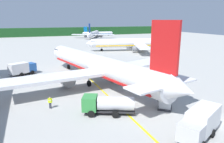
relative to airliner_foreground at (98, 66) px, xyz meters
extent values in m
cube|color=#A8A8A3|center=(8.38, 27.56, -3.49)|extent=(240.00, 320.00, 0.20)
cube|color=#19471E|center=(8.38, 124.97, -0.39)|extent=(216.00, 6.00, 6.00)
cylinder|color=white|center=(-0.13, 0.55, 0.11)|extent=(12.02, 35.90, 3.80)
cone|color=white|center=(-4.57, 19.23, 0.11)|extent=(4.07, 3.17, 3.61)
cone|color=white|center=(4.40, -18.52, 0.51)|extent=(3.88, 3.86, 3.23)
cube|color=#192333|center=(-4.06, 17.09, 0.96)|extent=(3.70, 3.08, 0.60)
cube|color=white|center=(-8.56, -3.51, -0.56)|extent=(16.48, 6.81, 0.50)
cylinder|color=slate|center=(-6.31, -1.12, -1.76)|extent=(2.88, 3.62, 2.20)
cube|color=white|center=(9.22, 0.72, -0.56)|extent=(16.69, 9.83, 0.50)
cylinder|color=slate|center=(6.14, 1.84, -1.76)|extent=(2.88, 3.62, 2.20)
cube|color=red|center=(3.68, -15.50, 5.26)|extent=(1.37, 4.36, 6.50)
cube|color=white|center=(3.68, -15.50, 0.51)|extent=(10.86, 5.52, 0.24)
cube|color=red|center=(-0.13, 0.55, -0.94)|extent=(11.00, 32.36, 0.36)
cylinder|color=black|center=(-3.29, 13.86, -2.84)|extent=(0.59, 1.15, 1.10)
cylinder|color=gray|center=(-3.29, 13.86, -2.04)|extent=(0.20, 0.20, 0.50)
cylinder|color=black|center=(-2.31, -1.51, -2.84)|extent=(0.59, 1.15, 1.10)
cylinder|color=gray|center=(-2.31, -1.51, -2.04)|extent=(0.20, 0.20, 0.50)
cylinder|color=black|center=(2.74, -0.30, -2.84)|extent=(0.59, 1.15, 1.10)
cylinder|color=gray|center=(2.74, -0.30, -2.04)|extent=(0.20, 0.20, 0.50)
cylinder|color=white|center=(25.76, 36.58, -0.31)|extent=(31.61, 10.68, 3.35)
cone|color=white|center=(9.32, 40.53, -0.31)|extent=(2.80, 3.59, 3.18)
cone|color=white|center=(42.54, 32.53, 0.04)|extent=(3.41, 3.43, 2.84)
cube|color=#192333|center=(11.21, 40.08, 0.44)|extent=(2.72, 3.26, 0.53)
cube|color=white|center=(25.59, 28.34, -0.89)|extent=(8.70, 14.69, 0.44)
cylinder|color=slate|center=(24.61, 31.05, -1.95)|extent=(3.19, 2.54, 1.94)
cube|color=white|center=(29.36, 43.99, -0.89)|extent=(6.04, 14.52, 0.44)
cylinder|color=slate|center=(27.25, 42.01, -1.95)|extent=(3.19, 2.54, 1.94)
cube|color=#F2B20C|center=(39.89, 33.17, 4.23)|extent=(3.84, 1.22, 5.72)
cube|color=white|center=(39.89, 33.17, 0.04)|extent=(4.88, 9.56, 0.21)
cube|color=#F2B20C|center=(25.76, 36.58, -1.23)|extent=(28.49, 9.77, 0.32)
cylinder|color=black|center=(14.05, 39.40, -2.91)|extent=(1.01, 0.53, 0.97)
cylinder|color=gray|center=(14.05, 39.40, -2.20)|extent=(0.18, 0.18, 0.44)
cylinder|color=black|center=(26.51, 34.04, -2.91)|extent=(1.01, 0.53, 0.97)
cylinder|color=gray|center=(26.51, 34.04, -2.20)|extent=(0.18, 0.18, 0.44)
cylinder|color=black|center=(27.58, 38.49, -2.91)|extent=(1.01, 0.53, 0.97)
cylinder|color=gray|center=(27.58, 38.49, -2.20)|extent=(0.18, 0.18, 0.44)
cylinder|color=white|center=(28.15, 97.54, -0.58)|extent=(15.56, 27.27, 3.05)
cone|color=white|center=(34.99, 111.36, -0.58)|extent=(3.45, 3.01, 2.90)
cone|color=white|center=(21.17, 83.43, -0.26)|extent=(3.46, 3.45, 2.59)
cube|color=#192333|center=(34.21, 109.78, 0.11)|extent=(3.18, 2.88, 0.48)
cube|color=white|center=(20.86, 99.36, -1.11)|extent=(12.92, 10.13, 0.40)
cylinder|color=slate|center=(23.47, 99.68, -2.08)|extent=(2.72, 3.09, 1.77)
cube|color=white|center=(34.02, 92.84, -1.11)|extent=(13.39, 8.08, 0.40)
cylinder|color=slate|center=(32.69, 95.12, -2.08)|extent=(2.72, 3.09, 1.77)
cube|color=navy|center=(22.28, 85.66, 3.56)|extent=(1.83, 3.30, 5.22)
cube|color=white|center=(22.28, 85.66, -0.26)|extent=(8.63, 6.01, 0.19)
cube|color=navy|center=(28.15, 97.54, -1.42)|extent=(14.14, 24.61, 0.29)
cylinder|color=black|center=(33.03, 107.39, -2.95)|extent=(0.64, 0.92, 0.88)
cylinder|color=gray|center=(33.03, 107.39, -2.31)|extent=(0.16, 0.16, 0.40)
cylinder|color=black|center=(25.75, 97.39, -2.95)|extent=(0.64, 0.92, 0.88)
cylinder|color=gray|center=(25.75, 97.39, -2.31)|extent=(0.16, 0.16, 0.40)
cylinder|color=black|center=(29.49, 95.53, -2.95)|extent=(0.64, 0.92, 0.88)
cylinder|color=gray|center=(29.49, 95.53, -2.31)|extent=(0.16, 0.16, 0.40)
cylinder|color=silver|center=(36.50, 113.28, -1.38)|extent=(20.75, 2.97, 2.18)
cone|color=silver|center=(47.52, 112.87, -1.38)|extent=(1.46, 2.12, 2.07)
cone|color=silver|center=(25.25, 113.71, -1.15)|extent=(1.91, 1.92, 1.86)
cube|color=#192333|center=(46.26, 112.91, -0.89)|extent=(1.45, 1.91, 0.34)
cube|color=silver|center=(35.55, 118.57, -1.76)|extent=(4.04, 9.49, 0.29)
cylinder|color=slate|center=(36.53, 116.96, -2.45)|extent=(1.88, 1.33, 1.26)
cube|color=silver|center=(35.16, 108.08, -1.76)|extent=(3.36, 9.35, 0.29)
cylinder|color=slate|center=(36.25, 109.61, -2.45)|extent=(1.88, 1.33, 1.26)
cube|color=#0C66B2|center=(27.03, 113.64, 1.58)|extent=(2.53, 0.30, 3.73)
cube|color=silver|center=(27.03, 113.64, -1.15)|extent=(2.06, 6.04, 0.14)
cube|color=#0C66B2|center=(36.50, 113.28, -1.98)|extent=(18.68, 2.78, 0.21)
cylinder|color=black|center=(44.36, 112.99, -3.07)|extent=(0.64, 0.22, 0.63)
cylinder|color=gray|center=(44.36, 112.99, -2.61)|extent=(0.11, 0.11, 0.29)
cylinder|color=black|center=(35.70, 114.81, -3.07)|extent=(0.64, 0.22, 0.63)
cylinder|color=gray|center=(35.70, 114.81, -2.61)|extent=(0.11, 0.11, 0.29)
cylinder|color=black|center=(35.59, 111.82, -3.07)|extent=(0.64, 0.22, 0.63)
cylinder|color=gray|center=(35.59, 111.82, -2.61)|extent=(0.11, 0.11, 0.29)
cube|color=#2659A5|center=(-12.02, 12.59, -1.89)|extent=(2.63, 2.79, 1.80)
cube|color=#192333|center=(-11.28, 12.99, -1.53)|extent=(0.94, 1.67, 0.94)
cube|color=white|center=(-14.47, 11.27, -1.69)|extent=(4.35, 3.72, 2.20)
cube|color=#262628|center=(-13.68, 11.70, -2.87)|extent=(5.63, 3.99, 0.16)
cylinder|color=black|center=(-12.81, 13.42, -2.94)|extent=(0.93, 0.67, 0.90)
cylinder|color=black|center=(-11.77, 11.48, -2.94)|extent=(0.93, 0.67, 0.90)
cylinder|color=black|center=(-14.99, 12.24, -2.94)|extent=(0.93, 0.67, 0.90)
cylinder|color=black|center=(-13.95, 10.31, -2.94)|extent=(0.93, 0.67, 0.90)
cube|color=#338C3F|center=(-5.25, -12.65, -1.89)|extent=(2.55, 2.75, 1.80)
cube|color=#192333|center=(-6.02, -12.30, -1.53)|extent=(0.84, 1.71, 0.94)
cylinder|color=silver|center=(-2.20, -14.05, -1.89)|extent=(4.98, 3.57, 1.80)
cube|color=#262628|center=(-3.02, -13.67, -2.87)|extent=(6.74, 4.19, 0.16)
cylinder|color=black|center=(-5.43, -13.78, -2.94)|extent=(0.93, 0.63, 0.90)
cylinder|color=black|center=(-4.52, -11.78, -2.94)|extent=(0.93, 0.63, 0.90)
cylinder|color=black|center=(-2.66, -15.05, -2.94)|extent=(0.93, 0.63, 0.90)
cylinder|color=black|center=(-1.74, -13.05, -2.94)|extent=(0.93, 0.63, 0.90)
cube|color=silver|center=(1.62, -23.34, -1.89)|extent=(2.59, 2.77, 1.80)
cube|color=#192333|center=(0.86, -23.72, -1.53)|extent=(0.89, 1.69, 0.94)
cube|color=white|center=(4.57, -21.88, -1.61)|extent=(5.25, 4.09, 2.35)
cube|color=#262628|center=(3.76, -22.28, -2.87)|extent=(6.57, 4.30, 0.16)
cylinder|color=black|center=(1.40, -22.22, -2.94)|extent=(0.93, 0.65, 0.90)
cylinder|color=black|center=(5.05, -22.87, -2.94)|extent=(0.93, 0.65, 0.90)
cylinder|color=black|center=(4.08, -20.90, -2.94)|extent=(0.93, 0.65, 0.90)
cube|color=#333338|center=(4.68, -15.03, -3.24)|extent=(2.50, 2.50, 0.30)
cube|color=#B2B7C1|center=(4.68, -15.03, -2.35)|extent=(2.22, 2.22, 1.48)
cube|color=#B2B7C1|center=(4.32, -15.45, -1.76)|extent=(1.63, 1.52, 0.57)
cylinder|color=#191E33|center=(5.40, -12.21, -2.99)|extent=(0.14, 0.14, 0.79)
cylinder|color=#191E33|center=(5.58, -12.24, -2.99)|extent=(0.14, 0.14, 0.79)
cube|color=orange|center=(5.49, -12.22, -2.30)|extent=(0.46, 0.27, 0.59)
cube|color=silver|center=(5.49, -12.22, -2.27)|extent=(0.48, 0.29, 0.06)
sphere|color=tan|center=(5.49, -12.22, -1.90)|extent=(0.21, 0.21, 0.21)
cylinder|color=orange|center=(5.22, -12.19, -2.27)|extent=(0.09, 0.09, 0.56)
cylinder|color=orange|center=(5.75, -12.26, -2.27)|extent=(0.09, 0.09, 0.56)
cylinder|color=#191E33|center=(-9.83, -9.11, -2.97)|extent=(0.14, 0.14, 0.84)
cylinder|color=#191E33|center=(-9.99, -9.03, -2.97)|extent=(0.14, 0.14, 0.84)
cube|color=#CCE519|center=(-9.91, -9.07, -2.23)|extent=(0.49, 0.41, 0.63)
cube|color=silver|center=(-9.91, -9.07, -2.20)|extent=(0.50, 0.42, 0.06)
sphere|color=tan|center=(-9.91, -9.07, -1.80)|extent=(0.23, 0.23, 0.23)
cylinder|color=#CCE519|center=(-9.67, -9.20, -2.20)|extent=(0.09, 0.09, 0.60)
cylinder|color=#CCE519|center=(-10.14, -8.94, -2.20)|extent=(0.09, 0.09, 0.60)
cube|color=yellow|center=(-0.83, -4.45, -3.39)|extent=(0.30, 60.00, 0.01)
camera|label=1|loc=(-11.92, -37.37, 8.58)|focal=33.85mm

